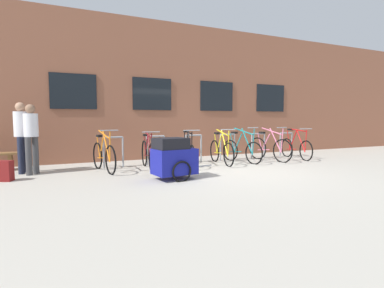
% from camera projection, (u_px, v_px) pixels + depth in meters
% --- Properties ---
extents(ground_plane, '(42.00, 42.00, 0.00)m').
position_uv_depth(ground_plane, '(236.00, 172.00, 7.64)').
color(ground_plane, '#B2ADA0').
extents(storefront_building, '(28.00, 5.15, 4.53)m').
position_uv_depth(storefront_building, '(162.00, 97.00, 12.68)').
color(storefront_building, brown).
rests_on(storefront_building, ground).
extents(bike_rack, '(6.56, 0.05, 0.86)m').
position_uv_depth(bike_rack, '(211.00, 145.00, 9.45)').
color(bike_rack, gray).
rests_on(bike_rack, ground).
extents(bicycle_teal, '(0.50, 1.67, 1.10)m').
position_uv_depth(bicycle_teal, '(242.00, 150.00, 9.30)').
color(bicycle_teal, black).
rests_on(bicycle_teal, ground).
extents(bicycle_maroon, '(0.44, 1.83, 1.04)m').
position_uv_depth(bicycle_maroon, '(148.00, 154.00, 8.07)').
color(bicycle_maroon, black).
rests_on(bicycle_maroon, ground).
extents(bicycle_pink, '(0.48, 1.74, 1.10)m').
position_uv_depth(bicycle_pink, '(270.00, 148.00, 9.65)').
color(bicycle_pink, black).
rests_on(bicycle_pink, ground).
extents(bicycle_red, '(0.44, 1.73, 1.05)m').
position_uv_depth(bicycle_red, '(296.00, 147.00, 10.12)').
color(bicycle_red, black).
rests_on(bicycle_red, ground).
extents(bicycle_yellow, '(0.44, 1.73, 1.06)m').
position_uv_depth(bicycle_yellow, '(221.00, 151.00, 8.94)').
color(bicycle_yellow, black).
rests_on(bicycle_yellow, ground).
extents(bicycle_black, '(0.52, 1.71, 1.06)m').
position_uv_depth(bicycle_black, '(188.00, 153.00, 8.53)').
color(bicycle_black, black).
rests_on(bicycle_black, ground).
extents(bicycle_orange, '(0.47, 1.73, 1.09)m').
position_uv_depth(bicycle_orange, '(104.00, 156.00, 7.67)').
color(bicycle_orange, black).
rests_on(bicycle_orange, ground).
extents(bike_trailer, '(1.48, 0.76, 0.94)m').
position_uv_depth(bike_trailer, '(174.00, 158.00, 6.65)').
color(bike_trailer, navy).
rests_on(bike_trailer, ground).
extents(person_by_bench, '(0.32, 0.36, 1.73)m').
position_uv_depth(person_by_bench, '(21.00, 133.00, 7.34)').
color(person_by_bench, '#1E2338').
rests_on(person_by_bench, ground).
extents(person_browsing, '(0.32, 0.32, 1.68)m').
position_uv_depth(person_browsing, '(31.00, 134.00, 7.18)').
color(person_browsing, '#3F3F42').
rests_on(person_browsing, ground).
extents(backpack, '(0.34, 0.30, 0.44)m').
position_uv_depth(backpack, '(5.00, 171.00, 6.46)').
color(backpack, maroon).
rests_on(backpack, ground).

